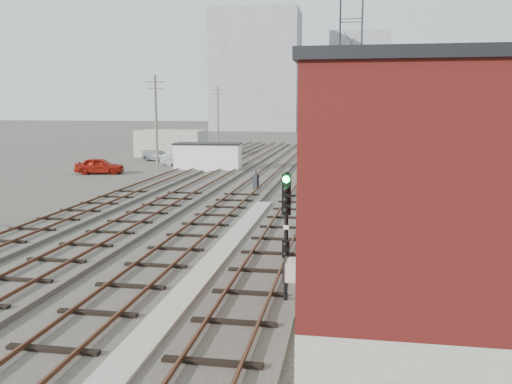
% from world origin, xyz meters
% --- Properties ---
extents(ground, '(320.00, 320.00, 0.00)m').
position_xyz_m(ground, '(0.00, 60.00, 0.00)').
color(ground, '#282621').
rests_on(ground, ground).
extents(track_right, '(3.20, 90.00, 0.39)m').
position_xyz_m(track_right, '(2.50, 39.00, 0.11)').
color(track_right, '#332D28').
rests_on(track_right, ground).
extents(track_mid_right, '(3.20, 90.00, 0.39)m').
position_xyz_m(track_mid_right, '(-1.50, 39.00, 0.11)').
color(track_mid_right, '#332D28').
rests_on(track_mid_right, ground).
extents(track_mid_left, '(3.20, 90.00, 0.39)m').
position_xyz_m(track_mid_left, '(-5.50, 39.00, 0.11)').
color(track_mid_left, '#332D28').
rests_on(track_mid_left, ground).
extents(track_left, '(3.20, 90.00, 0.39)m').
position_xyz_m(track_left, '(-9.50, 39.00, 0.11)').
color(track_left, '#332D28').
rests_on(track_left, ground).
extents(platform_curb, '(0.90, 28.00, 0.26)m').
position_xyz_m(platform_curb, '(0.50, 14.00, 0.13)').
color(platform_curb, gray).
rests_on(platform_curb, ground).
extents(brick_building, '(6.54, 12.20, 7.22)m').
position_xyz_m(brick_building, '(7.50, 12.00, 3.63)').
color(brick_building, gray).
rests_on(brick_building, ground).
extents(lattice_tower, '(1.60, 1.60, 15.00)m').
position_xyz_m(lattice_tower, '(5.50, 35.00, 7.50)').
color(lattice_tower, black).
rests_on(lattice_tower, ground).
extents(utility_pole_left_b, '(1.80, 0.24, 9.00)m').
position_xyz_m(utility_pole_left_b, '(-12.50, 45.00, 4.80)').
color(utility_pole_left_b, '#595147').
rests_on(utility_pole_left_b, ground).
extents(utility_pole_left_c, '(1.80, 0.24, 9.00)m').
position_xyz_m(utility_pole_left_c, '(-12.50, 70.00, 4.80)').
color(utility_pole_left_c, '#595147').
rests_on(utility_pole_left_c, ground).
extents(utility_pole_right_a, '(1.80, 0.24, 9.00)m').
position_xyz_m(utility_pole_right_a, '(6.50, 28.00, 4.80)').
color(utility_pole_right_a, '#595147').
rests_on(utility_pole_right_a, ground).
extents(utility_pole_right_b, '(1.80, 0.24, 9.00)m').
position_xyz_m(utility_pole_right_b, '(6.50, 58.00, 4.80)').
color(utility_pole_right_b, '#595147').
rests_on(utility_pole_right_b, ground).
extents(apartment_left, '(22.00, 14.00, 30.00)m').
position_xyz_m(apartment_left, '(-18.00, 135.00, 15.00)').
color(apartment_left, gray).
rests_on(apartment_left, ground).
extents(apartment_right, '(16.00, 12.00, 26.00)m').
position_xyz_m(apartment_right, '(8.00, 150.00, 13.00)').
color(apartment_right, gray).
rests_on(apartment_right, ground).
extents(shed_left, '(8.00, 5.00, 3.20)m').
position_xyz_m(shed_left, '(-16.00, 60.00, 1.60)').
color(shed_left, gray).
rests_on(shed_left, ground).
extents(shed_right, '(6.00, 6.00, 4.00)m').
position_xyz_m(shed_right, '(9.00, 70.00, 2.00)').
color(shed_right, gray).
rests_on(shed_right, ground).
extents(signal_mast, '(0.40, 0.41, 4.18)m').
position_xyz_m(signal_mast, '(3.70, 11.46, 2.48)').
color(signal_mast, gray).
rests_on(signal_mast, ground).
extents(switch_stand, '(0.44, 0.44, 1.49)m').
position_xyz_m(switch_stand, '(-1.00, 33.80, 0.70)').
color(switch_stand, black).
rests_on(switch_stand, ground).
extents(site_trailer, '(6.52, 3.16, 2.68)m').
position_xyz_m(site_trailer, '(-7.68, 45.76, 1.35)').
color(site_trailer, silver).
rests_on(site_trailer, ground).
extents(car_red, '(4.68, 2.66, 1.50)m').
position_xyz_m(car_red, '(-16.86, 41.77, 0.75)').
color(car_red, '#9C180E').
rests_on(car_red, ground).
extents(car_silver, '(4.75, 2.39, 1.49)m').
position_xyz_m(car_silver, '(-11.62, 50.38, 0.75)').
color(car_silver, '#B7BAC0').
rests_on(car_silver, ground).
extents(car_grey, '(4.40, 2.98, 1.18)m').
position_xyz_m(car_grey, '(-15.71, 54.25, 0.59)').
color(car_grey, gray).
rests_on(car_grey, ground).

